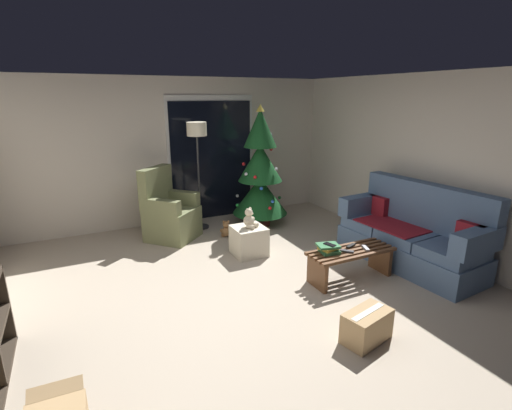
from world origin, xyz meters
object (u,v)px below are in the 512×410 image
at_px(remote_silver, 366,248).
at_px(coffee_table, 351,260).
at_px(remote_graphite, 347,251).
at_px(christmas_tree, 260,174).
at_px(cell_phone, 330,244).
at_px(floor_lamp, 197,140).
at_px(book_stack, 329,249).
at_px(ottoman, 249,241).
at_px(couch, 412,235).
at_px(teddy_bear_cream, 249,219).
at_px(cardboard_box_taped_mid_floor, 367,326).
at_px(remote_black, 351,246).
at_px(teddy_bear_chestnut_by_tree, 226,230).
at_px(armchair, 169,214).

bearing_deg(remote_silver, coffee_table, 3.35).
xyz_separation_m(coffee_table, remote_silver, (0.18, -0.05, 0.14)).
distance_m(remote_graphite, christmas_tree, 2.40).
height_order(cell_phone, floor_lamp, floor_lamp).
distance_m(book_stack, ottoman, 1.30).
height_order(couch, book_stack, couch).
bearing_deg(teddy_bear_cream, remote_silver, -52.77).
distance_m(remote_silver, remote_graphite, 0.27).
bearing_deg(cell_phone, remote_graphite, -36.34).
xyz_separation_m(christmas_tree, floor_lamp, (-0.98, 0.32, 0.60)).
bearing_deg(christmas_tree, cardboard_box_taped_mid_floor, -99.94).
height_order(remote_silver, book_stack, book_stack).
relative_size(remote_black, teddy_bear_chestnut_by_tree, 0.55).
distance_m(book_stack, christmas_tree, 2.31).
relative_size(remote_silver, book_stack, 0.53).
relative_size(ottoman, teddy_bear_cream, 1.54).
bearing_deg(couch, coffee_table, -179.71).
bearing_deg(coffee_table, ottoman, 123.03).
bearing_deg(christmas_tree, floor_lamp, 161.89).
height_order(book_stack, ottoman, book_stack).
bearing_deg(cardboard_box_taped_mid_floor, remote_silver, 49.38).
xyz_separation_m(remote_black, teddy_bear_cream, (-0.85, 1.14, 0.13)).
bearing_deg(armchair, teddy_bear_cream, -53.49).
xyz_separation_m(coffee_table, cell_phone, (-0.30, 0.05, 0.23)).
xyz_separation_m(remote_silver, christmas_tree, (-0.25, 2.36, 0.51)).
bearing_deg(floor_lamp, remote_silver, -65.32).
height_order(coffee_table, remote_graphite, remote_graphite).
height_order(couch, floor_lamp, floor_lamp).
distance_m(coffee_table, cardboard_box_taped_mid_floor, 1.23).
bearing_deg(armchair, christmas_tree, -2.27).
bearing_deg(cell_phone, book_stack, 109.29).
height_order(remote_silver, remote_black, same).
bearing_deg(teddy_bear_chestnut_by_tree, remote_silver, -64.00).
xyz_separation_m(book_stack, ottoman, (-0.50, 1.17, -0.23)).
bearing_deg(remote_silver, book_stack, 7.58).
relative_size(floor_lamp, cardboard_box_taped_mid_floor, 3.44).
bearing_deg(teddy_bear_chestnut_by_tree, cardboard_box_taped_mid_floor, -86.78).
height_order(couch, armchair, armchair).
distance_m(cell_phone, ottoman, 1.32).
distance_m(couch, teddy_bear_cream, 2.20).
height_order(cell_phone, ottoman, cell_phone).
xyz_separation_m(floor_lamp, teddy_bear_cream, (0.26, -1.41, -0.97)).
height_order(remote_silver, floor_lamp, floor_lamp).
distance_m(remote_silver, christmas_tree, 2.43).
height_order(remote_graphite, teddy_bear_chestnut_by_tree, remote_graphite).
bearing_deg(cell_phone, remote_silver, -27.64).
xyz_separation_m(christmas_tree, teddy_bear_chestnut_by_tree, (-0.76, -0.30, -0.79)).
bearing_deg(remote_silver, couch, -155.33).
distance_m(book_stack, teddy_bear_chestnut_by_tree, 2.05).
xyz_separation_m(remote_black, christmas_tree, (-0.14, 2.23, 0.51)).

